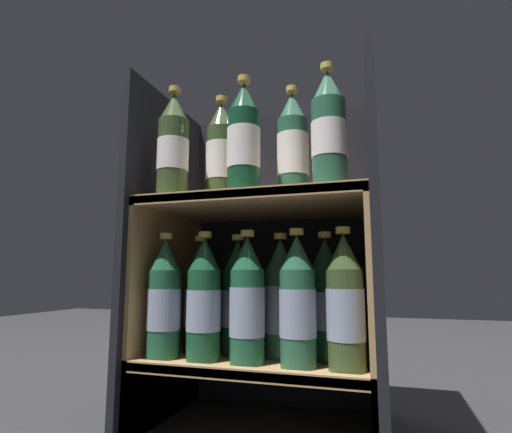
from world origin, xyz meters
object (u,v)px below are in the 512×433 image
at_px(bottle_upper_front_2, 329,132).
at_px(bottle_lower_back_0, 200,299).
at_px(bottle_upper_back_1, 293,148).
at_px(bottle_lower_back_3, 326,301).
at_px(bottle_lower_back_2, 281,301).
at_px(bottle_lower_front_2, 246,303).
at_px(bottle_lower_front_1, 204,302).
at_px(bottle_lower_back_1, 238,300).
at_px(bottle_lower_front_4, 345,305).
at_px(bottle_upper_back_0, 221,155).
at_px(bottle_lower_front_3, 298,304).
at_px(bottle_upper_front_1, 244,141).
at_px(bottle_upper_front_0, 173,148).
at_px(bottle_lower_front_0, 164,301).

xyz_separation_m(bottle_upper_front_2, bottle_lower_back_0, (-0.35, 0.09, -0.37)).
relative_size(bottle_upper_back_1, bottle_lower_back_3, 1.00).
bearing_deg(bottle_lower_back_2, bottle_lower_front_2, -123.75).
bearing_deg(bottle_lower_front_1, bottle_lower_back_1, 59.18).
relative_size(bottle_lower_front_2, bottle_lower_front_4, 1.00).
xyz_separation_m(bottle_upper_back_1, bottle_lower_front_1, (-0.19, -0.09, -0.37)).
bearing_deg(bottle_upper_back_0, bottle_lower_front_3, -21.72).
bearing_deg(bottle_lower_front_2, bottle_lower_back_3, 27.58).
height_order(bottle_upper_front_1, bottle_lower_front_1, bottle_upper_front_1).
xyz_separation_m(bottle_lower_front_1, bottle_lower_front_2, (0.10, 0.00, -0.00)).
relative_size(bottle_upper_front_0, bottle_upper_front_2, 1.00).
distance_m(bottle_lower_front_3, bottle_lower_back_3, 0.10).
height_order(bottle_lower_front_1, bottle_lower_front_4, same).
distance_m(bottle_lower_back_0, bottle_lower_back_3, 0.32).
bearing_deg(bottle_lower_front_2, bottle_upper_front_2, 0.00).
height_order(bottle_lower_front_0, bottle_lower_front_2, same).
bearing_deg(bottle_lower_front_0, bottle_upper_front_0, -0.00).
bearing_deg(bottle_lower_back_2, bottle_upper_front_0, -161.11).
xyz_separation_m(bottle_upper_front_2, bottle_lower_back_2, (-0.13, 0.09, -0.38)).
bearing_deg(bottle_lower_front_2, bottle_lower_front_1, 180.00).
distance_m(bottle_upper_front_2, bottle_lower_front_2, 0.42).
distance_m(bottle_upper_back_0, bottle_lower_back_2, 0.41).
distance_m(bottle_lower_front_1, bottle_lower_front_3, 0.22).
xyz_separation_m(bottle_lower_front_2, bottle_lower_front_4, (0.22, 0.00, 0.00)).
distance_m(bottle_upper_front_1, bottle_lower_back_0, 0.41).
relative_size(bottle_lower_front_4, bottle_lower_back_0, 1.00).
distance_m(bottle_upper_front_2, bottle_upper_back_0, 0.31).
bearing_deg(bottle_upper_front_2, bottle_lower_front_0, 180.00).
relative_size(bottle_lower_front_1, bottle_lower_front_2, 1.00).
xyz_separation_m(bottle_lower_front_3, bottle_lower_back_3, (0.05, 0.09, 0.00)).
bearing_deg(bottle_upper_front_1, bottle_lower_back_3, 26.48).
bearing_deg(bottle_lower_back_3, bottle_lower_front_2, -152.42).
height_order(bottle_upper_front_0, bottle_lower_front_0, bottle_upper_front_0).
xyz_separation_m(bottle_upper_front_2, bottle_lower_front_3, (-0.08, 0.00, -0.38)).
relative_size(bottle_upper_front_0, bottle_lower_back_1, 1.00).
xyz_separation_m(bottle_upper_front_0, bottle_lower_front_4, (0.41, 0.00, -0.38)).
distance_m(bottle_upper_front_0, bottle_lower_front_2, 0.42).
distance_m(bottle_lower_front_2, bottle_lower_front_4, 0.22).
relative_size(bottle_upper_front_2, bottle_upper_back_1, 1.00).
bearing_deg(bottle_lower_front_2, bottle_lower_front_3, 0.00).
bearing_deg(bottle_upper_front_1, bottle_upper_front_2, 0.00).
xyz_separation_m(bottle_upper_front_0, bottle_lower_front_2, (0.19, 0.00, -0.38)).
bearing_deg(bottle_lower_front_2, bottle_upper_back_1, 43.28).
bearing_deg(bottle_lower_front_1, bottle_upper_front_1, 0.00).
relative_size(bottle_lower_front_0, bottle_lower_back_1, 1.00).
distance_m(bottle_upper_front_1, bottle_lower_front_3, 0.39).
bearing_deg(bottle_lower_front_2, bottle_lower_front_0, 180.00).
relative_size(bottle_lower_front_4, bottle_lower_back_2, 1.00).
xyz_separation_m(bottle_upper_back_0, bottle_upper_back_1, (0.19, 0.00, -0.00)).
height_order(bottle_upper_back_0, bottle_lower_front_4, bottle_upper_back_0).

